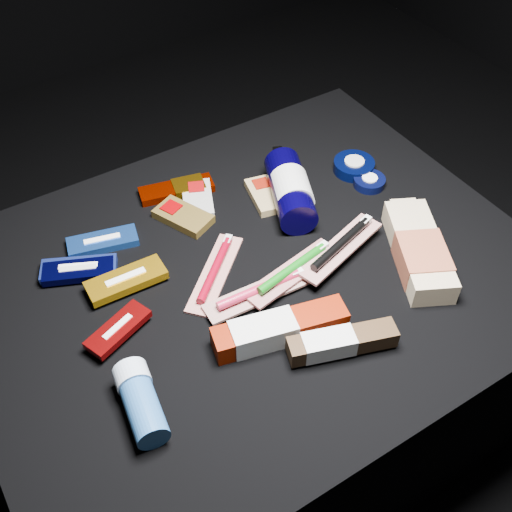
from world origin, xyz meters
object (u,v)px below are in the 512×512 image
lotion_bottle (290,190)px  bodywash_bottle (419,252)px  deodorant_stick (141,401)px  toothpaste_carton_red (274,330)px

lotion_bottle → bodywash_bottle: bearing=-43.4°
bodywash_bottle → deodorant_stick: (-0.54, -0.01, 0.00)m
bodywash_bottle → deodorant_stick: size_ratio=1.77×
lotion_bottle → bodywash_bottle: lotion_bottle is taller
lotion_bottle → deodorant_stick: lotion_bottle is taller
toothpaste_carton_red → bodywash_bottle: bearing=14.9°
deodorant_stick → toothpaste_carton_red: (0.23, 0.01, -0.00)m
lotion_bottle → deodorant_stick: size_ratio=1.72×
deodorant_stick → toothpaste_carton_red: bearing=10.2°
lotion_bottle → bodywash_bottle: (0.11, -0.25, -0.01)m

